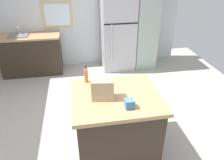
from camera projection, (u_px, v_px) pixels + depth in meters
ground at (94, 133)px, 3.37m from camera, size 6.46×6.46×0.00m
back_wall at (80, 14)px, 5.06m from camera, size 4.85×0.13×2.50m
kitchen_island at (116, 123)px, 2.90m from camera, size 1.11×0.96×0.90m
refrigerator at (118, 30)px, 5.00m from camera, size 0.76×0.68×1.89m
tall_cabinet at (145, 23)px, 5.03m from camera, size 0.50×0.61×2.17m
sink_counter at (31, 54)px, 4.96m from camera, size 1.36×0.60×1.10m
shopping_bag at (103, 89)px, 2.56m from camera, size 0.29×0.22×0.30m
small_box at (129, 104)px, 2.43m from camera, size 0.11×0.11×0.11m
bottle at (86, 75)px, 2.91m from camera, size 0.05×0.05×0.24m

